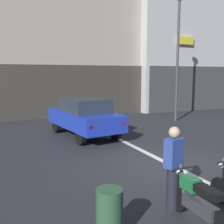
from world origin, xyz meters
TOP-DOWN VIEW (x-y plane):
  - ground_plane at (0.00, 0.00)m, footprint 120.00×120.00m
  - lane_centre_line at (0.00, 6.00)m, footprint 0.20×18.00m
  - building_far_right at (10.21, 14.14)m, footprint 10.82×9.74m
  - car_blue_crossing_near at (-1.11, 4.72)m, footprint 2.26×4.29m
  - street_lamp at (4.87, 6.24)m, footprint 0.36×0.36m
  - motorcycle_green_row_leftmost at (-1.54, -2.72)m, footprint 0.55×1.67m
  - person_by_motorcycles at (-1.58, -2.07)m, footprint 0.40×0.30m
  - trash_bin at (-3.12, -2.46)m, footprint 0.44×0.44m

SIDE VIEW (x-z plane):
  - ground_plane at x=0.00m, z-range 0.00..0.00m
  - lane_centre_line at x=0.00m, z-range 0.00..0.01m
  - trash_bin at x=-3.12m, z-range 0.00..0.85m
  - motorcycle_green_row_leftmost at x=-1.54m, z-range -0.03..0.95m
  - person_by_motorcycles at x=-1.58m, z-range 0.02..1.69m
  - car_blue_crossing_near at x=-1.11m, z-range 0.07..1.71m
  - street_lamp at x=4.87m, z-range 0.74..7.63m
  - building_far_right at x=10.21m, z-range -0.01..17.88m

